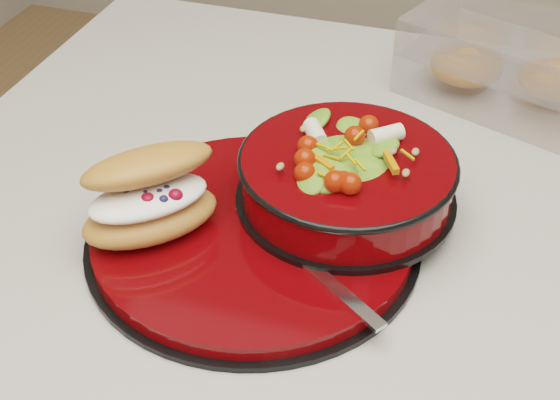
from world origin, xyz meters
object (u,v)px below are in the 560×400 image
(croissant, at_px, (152,196))
(pastry_box, at_px, (513,61))
(salad_bowl, at_px, (347,172))
(dinner_plate, at_px, (254,234))
(fork, at_px, (309,264))

(croissant, height_order, pastry_box, same)
(croissant, xyz_separation_m, pastry_box, (0.29, 0.38, -0.01))
(salad_bowl, distance_m, pastry_box, 0.32)
(dinner_plate, height_order, salad_bowl, salad_bowl)
(dinner_plate, relative_size, salad_bowl, 1.48)
(salad_bowl, distance_m, fork, 0.11)
(salad_bowl, relative_size, croissant, 1.40)
(dinner_plate, distance_m, salad_bowl, 0.11)
(dinner_plate, bearing_deg, croissant, -161.39)
(pastry_box, bearing_deg, fork, -88.53)
(croissant, relative_size, pastry_box, 0.55)
(croissant, distance_m, fork, 0.15)
(croissant, distance_m, pastry_box, 0.48)
(fork, bearing_deg, croissant, 122.56)
(salad_bowl, distance_m, croissant, 0.18)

